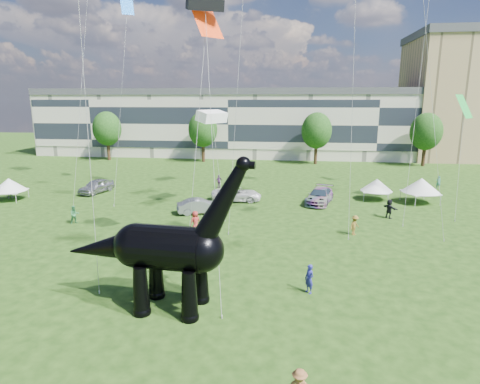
# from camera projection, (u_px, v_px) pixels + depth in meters

# --- Properties ---
(ground) EXTENTS (220.00, 220.00, 0.00)m
(ground) POSITION_uv_depth(u_px,v_px,m) (212.00, 325.00, 20.02)
(ground) COLOR #16330C
(ground) RESTS_ON ground
(terrace_row) EXTENTS (78.00, 11.00, 12.00)m
(terrace_row) POSITION_uv_depth(u_px,v_px,m) (232.00, 125.00, 79.59)
(terrace_row) COLOR beige
(terrace_row) RESTS_ON ground
(tree_far_left) EXTENTS (5.20, 5.20, 9.44)m
(tree_far_left) POSITION_uv_depth(u_px,v_px,m) (107.00, 126.00, 73.53)
(tree_far_left) COLOR #382314
(tree_far_left) RESTS_ON ground
(tree_mid_left) EXTENTS (5.20, 5.20, 9.44)m
(tree_mid_left) POSITION_uv_depth(u_px,v_px,m) (203.00, 127.00, 71.32)
(tree_mid_left) COLOR #382314
(tree_mid_left) RESTS_ON ground
(tree_mid_right) EXTENTS (5.20, 5.20, 9.44)m
(tree_mid_right) POSITION_uv_depth(u_px,v_px,m) (317.00, 128.00, 68.85)
(tree_mid_right) COLOR #382314
(tree_mid_right) RESTS_ON ground
(tree_far_right) EXTENTS (5.20, 5.20, 9.44)m
(tree_far_right) POSITION_uv_depth(u_px,v_px,m) (426.00, 129.00, 66.64)
(tree_far_right) COLOR #382314
(tree_far_right) RESTS_ON ground
(dinosaur_sculpture) EXTENTS (10.64, 3.12, 8.68)m
(dinosaur_sculpture) POSITION_uv_depth(u_px,v_px,m) (162.00, 250.00, 21.05)
(dinosaur_sculpture) COLOR black
(dinosaur_sculpture) RESTS_ON ground
(car_silver) EXTENTS (3.08, 5.22, 1.67)m
(car_silver) POSITION_uv_depth(u_px,v_px,m) (96.00, 186.00, 48.22)
(car_silver) COLOR #ACACB1
(car_silver) RESTS_ON ground
(car_grey) EXTENTS (4.75, 3.07, 1.48)m
(car_grey) POSITION_uv_depth(u_px,v_px,m) (200.00, 206.00, 39.52)
(car_grey) COLOR gray
(car_grey) RESTS_ON ground
(car_white) EXTENTS (5.73, 3.07, 1.53)m
(car_white) POSITION_uv_depth(u_px,v_px,m) (236.00, 194.00, 44.40)
(car_white) COLOR silver
(car_white) RESTS_ON ground
(car_dark) EXTENTS (3.69, 6.06, 1.64)m
(car_dark) POSITION_uv_depth(u_px,v_px,m) (320.00, 196.00, 43.36)
(car_dark) COLOR #595960
(car_dark) RESTS_ON ground
(gazebo_near) EXTENTS (4.89, 4.89, 2.75)m
(gazebo_near) POSITION_uv_depth(u_px,v_px,m) (421.00, 185.00, 43.30)
(gazebo_near) COLOR silver
(gazebo_near) RESTS_ON ground
(gazebo_far) EXTENTS (4.06, 4.06, 2.41)m
(gazebo_far) POSITION_uv_depth(u_px,v_px,m) (377.00, 185.00, 44.65)
(gazebo_far) COLOR white
(gazebo_far) RESTS_ON ground
(gazebo_left) EXTENTS (4.01, 4.01, 2.50)m
(gazebo_left) POSITION_uv_depth(u_px,v_px,m) (9.00, 185.00, 44.45)
(gazebo_left) COLOR silver
(gazebo_left) RESTS_ON ground
(visitors) EXTENTS (51.22, 40.34, 1.88)m
(visitors) POSITION_uv_depth(u_px,v_px,m) (246.00, 217.00, 35.54)
(visitors) COLOR black
(visitors) RESTS_ON ground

